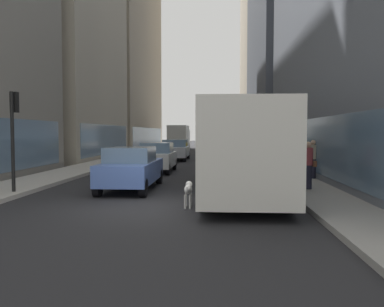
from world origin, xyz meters
TOP-DOWN VIEW (x-y plane):
  - ground_plane at (0.00, 35.00)m, footprint 120.00×120.00m
  - sidewalk_left at (-5.70, 35.00)m, footprint 2.40×110.00m
  - sidewalk_right at (5.70, 35.00)m, footprint 2.40×110.00m
  - building_right_mid at (11.90, 31.75)m, footprint 11.81×20.21m
  - building_right_far at (11.90, 54.75)m, footprint 10.93×22.31m
  - transit_bus at (2.80, 3.78)m, footprint 2.78×11.53m
  - car_blue_hatchback at (-1.20, 3.52)m, footprint 1.78×4.39m
  - car_white_van at (-1.20, 10.11)m, footprint 1.71×3.98m
  - car_yellow_taxi at (1.20, 33.58)m, footprint 1.82×4.18m
  - car_silver_sedan at (-1.20, 19.46)m, footprint 1.93×4.58m
  - box_truck at (-2.80, 39.09)m, footprint 2.30×7.50m
  - dalmatian_dog at (1.20, 0.19)m, footprint 0.22×0.96m
  - pedestrian_with_handbag at (5.29, 3.12)m, footprint 0.45×0.34m
  - pedestrian_in_coat at (6.25, 6.45)m, footprint 0.34×0.34m
  - traffic_light_near at (-4.90, 1.90)m, footprint 0.24×0.41m

SIDE VIEW (x-z plane):
  - ground_plane at x=0.00m, z-range 0.00..0.00m
  - sidewalk_left at x=-5.70m, z-range 0.00..0.15m
  - sidewalk_right at x=5.70m, z-range 0.00..0.15m
  - dalmatian_dog at x=1.20m, z-range 0.15..0.87m
  - car_white_van at x=-1.20m, z-range 0.01..1.63m
  - car_yellow_taxi at x=1.20m, z-range 0.01..1.63m
  - car_blue_hatchback at x=-1.20m, z-range 0.01..1.63m
  - car_silver_sedan at x=-1.20m, z-range 0.02..1.64m
  - pedestrian_in_coat at x=6.25m, z-range 0.17..1.86m
  - pedestrian_with_handbag at x=5.29m, z-range 0.17..1.86m
  - box_truck at x=-2.80m, z-range 0.14..3.19m
  - transit_bus at x=2.80m, z-range 0.25..3.30m
  - traffic_light_near at x=-4.90m, z-range 0.74..4.14m
  - building_right_mid at x=11.90m, z-range -0.01..31.05m
  - building_right_far at x=11.90m, z-range -0.01..36.36m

